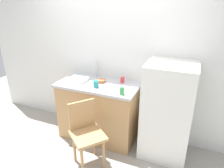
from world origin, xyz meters
name	(u,v)px	position (x,y,z in m)	size (l,w,h in m)	color
ground_plane	(84,162)	(0.00, 0.00, 0.00)	(8.00, 8.00, 0.00)	#9E998E
back_wall	(112,58)	(0.00, 1.00, 1.25)	(4.80, 0.10, 2.50)	silver
cabinet_base	(99,112)	(-0.08, 0.65, 0.45)	(1.20, 0.60, 0.89)	tan
countertop	(98,85)	(-0.08, 0.65, 0.91)	(1.24, 0.64, 0.04)	#B7B7BC
faucet	(97,69)	(-0.23, 0.90, 1.07)	(0.02, 0.02, 0.27)	#B7B7BC
refrigerator	(167,111)	(0.97, 0.65, 0.68)	(0.64, 0.60, 1.37)	silver
chair	(86,132)	(0.04, 0.03, 0.50)	(0.56, 0.56, 0.89)	tan
dish_tray	(79,79)	(-0.41, 0.63, 0.96)	(0.28, 0.20, 0.05)	white
terracotta_bowl	(101,81)	(-0.06, 0.72, 0.95)	(0.13, 0.13, 0.04)	#B25B33
cup_teal	(96,84)	(-0.04, 0.51, 0.98)	(0.08, 0.08, 0.10)	teal
cup_green	(122,91)	(0.39, 0.43, 0.99)	(0.07, 0.07, 0.11)	green
cup_red	(122,80)	(0.24, 0.83, 0.98)	(0.06, 0.06, 0.09)	red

